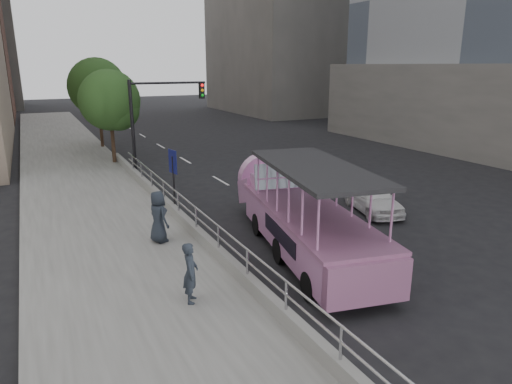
# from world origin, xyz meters

# --- Properties ---
(ground) EXTENTS (160.00, 160.00, 0.00)m
(ground) POSITION_xyz_m (0.00, 0.00, 0.00)
(ground) COLOR black
(sidewalk) EXTENTS (5.50, 80.00, 0.30)m
(sidewalk) POSITION_xyz_m (-5.75, 10.00, 0.15)
(sidewalk) COLOR #A1A19B
(sidewalk) RESTS_ON ground
(kerb_wall) EXTENTS (0.24, 30.00, 0.36)m
(kerb_wall) POSITION_xyz_m (-3.12, 2.00, 0.48)
(kerb_wall) COLOR #959591
(kerb_wall) RESTS_ON sidewalk
(guardrail) EXTENTS (0.07, 22.00, 0.71)m
(guardrail) POSITION_xyz_m (-3.12, 2.00, 1.14)
(guardrail) COLOR #AFAFB4
(guardrail) RESTS_ON kerb_wall
(duck_boat) EXTENTS (3.89, 9.43, 3.05)m
(duck_boat) POSITION_xyz_m (-0.11, 0.36, 1.13)
(duck_boat) COLOR black
(duck_boat) RESTS_ON ground
(car) EXTENTS (2.32, 3.82, 1.22)m
(car) POSITION_xyz_m (4.66, 2.26, 0.61)
(car) COLOR white
(car) RESTS_ON ground
(pedestrian_near) EXTENTS (0.57, 0.66, 1.53)m
(pedestrian_near) POSITION_xyz_m (-4.69, -2.09, 1.07)
(pedestrian_near) COLOR #232B34
(pedestrian_near) RESTS_ON sidewalk
(pedestrian_far) EXTENTS (0.76, 0.96, 1.72)m
(pedestrian_far) POSITION_xyz_m (-4.35, 2.16, 1.16)
(pedestrian_far) COLOR #232B34
(pedestrian_far) RESTS_ON sidewalk
(parking_sign) EXTENTS (0.14, 0.63, 2.81)m
(parking_sign) POSITION_xyz_m (-3.00, 4.90, 1.76)
(parking_sign) COLOR black
(parking_sign) RESTS_ON ground
(traffic_signal) EXTENTS (4.20, 0.32, 5.20)m
(traffic_signal) POSITION_xyz_m (-1.70, 12.50, 3.50)
(traffic_signal) COLOR black
(traffic_signal) RESTS_ON ground
(street_tree_near) EXTENTS (3.52, 3.52, 5.72)m
(street_tree_near) POSITION_xyz_m (-3.30, 15.93, 3.82)
(street_tree_near) COLOR #362618
(street_tree_near) RESTS_ON ground
(street_tree_far) EXTENTS (3.97, 3.97, 6.45)m
(street_tree_far) POSITION_xyz_m (-3.10, 21.93, 4.31)
(street_tree_far) COLOR #362618
(street_tree_far) RESTS_ON ground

